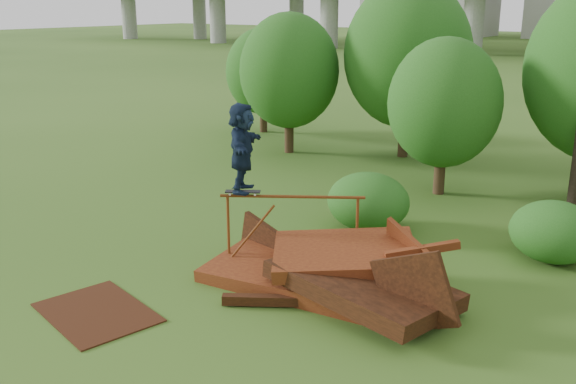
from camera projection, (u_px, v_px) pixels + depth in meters
The scene contains 12 objects.
ground at pixel (261, 306), 11.97m from camera, with size 240.00×240.00×0.00m, color #2D5116.
scrap_pile at pixel (332, 272), 12.55m from camera, with size 5.64×3.60×1.78m.
grind_rail at pixel (292, 214), 13.36m from camera, with size 2.57×1.67×1.62m.
skateboard at pixel (243, 192), 13.27m from camera, with size 0.72×0.56×0.08m.
skater at pixel (242, 148), 13.01m from camera, with size 1.70×0.54×1.84m, color #132238.
flat_plate at pixel (97, 312), 11.69m from camera, with size 2.24×1.60×0.03m, color #37190B.
tree_0 at pixel (289, 71), 23.36m from camera, with size 3.64×3.64×5.14m.
tree_1 at pixel (408, 55), 22.52m from camera, with size 4.49×4.49×6.25m.
tree_2 at pixel (444, 103), 18.24m from camera, with size 3.23×3.23×4.55m.
tree_6 at pixel (263, 71), 27.29m from camera, with size 3.18×3.18×4.45m.
shrub_left at pixel (368, 201), 15.84m from camera, with size 2.07×1.91×1.43m, color #1C4913.
shrub_right at pixel (554, 232), 13.86m from camera, with size 1.90×1.74×1.35m, color #1C4913.
Camera 1 is at (6.72, -8.55, 5.45)m, focal length 40.00 mm.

